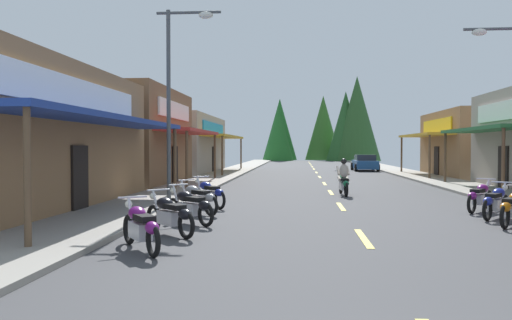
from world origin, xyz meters
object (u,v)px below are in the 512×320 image
Objects in this scene: motorcycle_parked_left_0 at (141,226)px; streetlamp_right at (508,89)px; motorcycle_parked_right_6 at (480,196)px; rider_cruising_lead at (344,180)px; parked_car_curbside at (365,163)px; motorcycle_parked_left_2 at (190,206)px; streetlamp_left at (178,80)px; motorcycle_parked_left_3 at (197,198)px; motorcycle_parked_left_1 at (170,214)px; motorcycle_parked_left_4 at (209,193)px; motorcycle_parked_right_5 at (496,202)px.

streetlamp_right is at bearing -87.08° from motorcycle_parked_left_0.
motorcycle_parked_right_6 is 0.82× the size of rider_cruising_lead.
parked_car_curbside is at bearing -13.11° from rider_cruising_lead.
parked_car_curbside is at bearing -62.20° from motorcycle_parked_left_2.
motorcycle_parked_left_3 is (1.00, -1.83, -3.85)m from streetlamp_left.
motorcycle_parked_left_1 and motorcycle_parked_left_4 have the same top height.
motorcycle_parked_right_5 is 1.07× the size of motorcycle_parked_left_2.
motorcycle_parked_left_1 is at bearing 164.89° from parked_car_curbside.
rider_cruising_lead reaches higher than motorcycle_parked_left_4.
parked_car_curbside is (8.84, 34.86, 0.20)m from motorcycle_parked_left_0.
motorcycle_parked_left_2 is (-8.53, -1.73, 0.00)m from motorcycle_parked_right_5.
motorcycle_parked_right_5 is (-1.36, -2.71, -3.51)m from streetlamp_right.
rider_cruising_lead reaches higher than motorcycle_parked_left_1.
rider_cruising_lead is (4.90, 10.13, 0.17)m from motorcycle_parked_left_1.
parked_car_curbside reaches higher than motorcycle_parked_left_1.
streetlamp_right is at bearing -131.53° from rider_cruising_lead.
motorcycle_parked_left_2 is at bearing 146.69° from rider_cruising_lead.
streetlamp_right is 3.76× the size of motorcycle_parked_left_2.
motorcycle_parked_left_4 is at bearing -35.96° from motorcycle_parked_left_0.
motorcycle_parked_left_2 is at bearing 139.40° from motorcycle_parked_right_5.
motorcycle_parked_right_6 is 1.06× the size of motorcycle_parked_left_3.
streetlamp_left is 5.56m from motorcycle_parked_left_2.
motorcycle_parked_left_2 is at bearing 164.27° from parked_car_curbside.
motorcycle_parked_left_0 is at bearing 165.47° from parked_car_curbside.
streetlamp_right reaches higher than motorcycle_parked_right_6.
motorcycle_parked_right_5 and motorcycle_parked_right_6 have the same top height.
motorcycle_parked_right_5 is 1.06× the size of motorcycle_parked_left_3.
streetlamp_left is 3.73× the size of motorcycle_parked_left_0.
motorcycle_parked_right_5 is at bearing -154.37° from rider_cruising_lead.
rider_cruising_lead is at bearing 170.18° from parked_car_curbside.
motorcycle_parked_right_5 is 8.71m from motorcycle_parked_left_2.
motorcycle_parked_right_6 and motorcycle_parked_left_4 have the same top height.
motorcycle_parked_left_1 is 3.71m from motorcycle_parked_left_3.
motorcycle_parked_left_3 is 8.15m from rider_cruising_lead.
motorcycle_parked_left_1 is at bearing -78.52° from streetlamp_left.
motorcycle_parked_left_0 is at bearing -141.61° from streetlamp_right.
motorcycle_parked_right_6 and motorcycle_parked_left_2 have the same top height.
motorcycle_parked_left_0 is at bearing 165.59° from motorcycle_parked_right_6.
motorcycle_parked_left_3 is at bearing 126.24° from motorcycle_parked_right_5.
streetlamp_right reaches higher than motorcycle_parked_left_4.
streetlamp_left is 8.42m from rider_cruising_lead.
motorcycle_parked_left_3 is 1.72m from motorcycle_parked_left_4.
rider_cruising_lead is at bearing 67.15° from motorcycle_parked_right_5.
streetlamp_left is 4.20× the size of motorcycle_parked_left_1.
motorcycle_parked_right_5 and motorcycle_parked_left_2 have the same top height.
streetlamp_left is 6.85m from motorcycle_parked_left_1.
motorcycle_parked_right_6 is 0.97× the size of motorcycle_parked_left_0.
motorcycle_parked_left_3 is at bearing -40.50° from motorcycle_parked_left_2.
streetlamp_left reaches higher than motorcycle_parked_left_1.
parked_car_curbside is at bearing -64.32° from motorcycle_parked_left_3.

